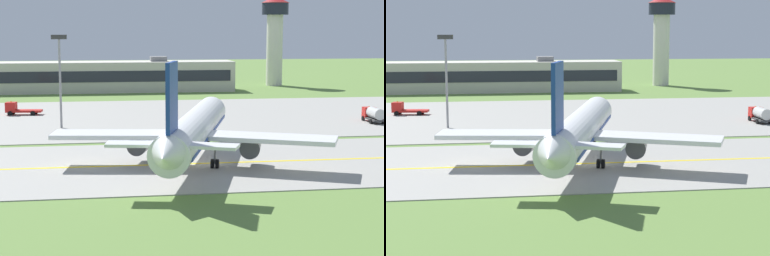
% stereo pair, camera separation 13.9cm
% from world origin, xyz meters
% --- Properties ---
extents(ground_plane, '(500.00, 500.00, 0.00)m').
position_xyz_m(ground_plane, '(0.00, 0.00, 0.00)').
color(ground_plane, olive).
extents(taxiway_strip, '(240.00, 28.00, 0.10)m').
position_xyz_m(taxiway_strip, '(0.00, 0.00, 0.05)').
color(taxiway_strip, '#9E9B93').
rests_on(taxiway_strip, ground).
extents(apron_pad, '(140.00, 52.00, 0.10)m').
position_xyz_m(apron_pad, '(10.00, 42.00, 0.05)').
color(apron_pad, '#9E9B93').
rests_on(apron_pad, ground).
extents(taxiway_centreline, '(220.00, 0.60, 0.01)m').
position_xyz_m(taxiway_centreline, '(0.00, 0.00, 0.11)').
color(taxiway_centreline, yellow).
rests_on(taxiway_centreline, taxiway_strip).
extents(airplane_lead, '(31.88, 38.87, 12.70)m').
position_xyz_m(airplane_lead, '(-1.86, -0.47, 4.13)').
color(airplane_lead, white).
rests_on(airplane_lead, ground).
extents(service_truck_baggage, '(6.61, 2.97, 2.59)m').
position_xyz_m(service_truck_baggage, '(-26.89, 47.69, 1.18)').
color(service_truck_baggage, red).
rests_on(service_truck_baggage, ground).
extents(service_truck_fuel, '(2.61, 6.10, 2.65)m').
position_xyz_m(service_truck_fuel, '(33.01, 29.15, 1.53)').
color(service_truck_fuel, red).
rests_on(service_truck_fuel, ground).
extents(terminal_building, '(62.08, 10.13, 8.64)m').
position_xyz_m(terminal_building, '(-9.46, 90.59, 3.74)').
color(terminal_building, beige).
rests_on(terminal_building, ground).
extents(control_tower, '(7.60, 7.60, 24.21)m').
position_xyz_m(control_tower, '(35.88, 101.69, 14.72)').
color(control_tower, silver).
rests_on(control_tower, ground).
extents(apron_light_mast, '(2.40, 0.50, 14.70)m').
position_xyz_m(apron_light_mast, '(-18.38, 30.57, 9.33)').
color(apron_light_mast, gray).
rests_on(apron_light_mast, ground).
extents(traffic_cone_near_edge, '(0.44, 0.44, 0.60)m').
position_xyz_m(traffic_cone_near_edge, '(20.73, 13.49, 0.30)').
color(traffic_cone_near_edge, orange).
rests_on(traffic_cone_near_edge, ground).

